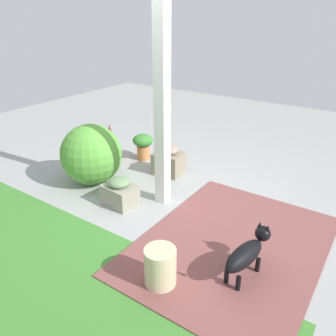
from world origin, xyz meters
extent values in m
plane|color=#9B9C9B|center=(0.00, 0.00, 0.00)|extent=(12.00, 12.00, 0.00)
cube|color=brown|center=(-1.00, 0.43, 0.01)|extent=(1.80, 2.40, 0.02)
cube|color=white|center=(0.18, 0.06, 1.27)|extent=(0.15, 0.15, 2.53)
cube|color=gray|center=(0.59, -0.67, 0.17)|extent=(0.46, 0.41, 0.34)
ellipsoid|color=gray|center=(0.59, -0.67, 0.39)|extent=(0.31, 0.31, 0.14)
cube|color=gray|center=(0.58, 0.46, 0.14)|extent=(0.46, 0.36, 0.27)
ellipsoid|color=#69875C|center=(0.58, 0.46, 0.32)|extent=(0.27, 0.27, 0.12)
sphere|color=#529837|center=(1.34, 0.20, 0.44)|extent=(0.88, 0.88, 0.88)
cylinder|color=#C47945|center=(1.26, -0.89, 0.12)|extent=(0.22, 0.22, 0.24)
ellipsoid|color=#397C2F|center=(1.26, -0.89, 0.34)|extent=(0.35, 0.35, 0.21)
cylinder|color=#B15C40|center=(1.70, -0.57, 0.13)|extent=(0.24, 0.24, 0.25)
cone|color=brown|center=(1.70, -0.57, 0.44)|extent=(0.21, 0.21, 0.38)
ellipsoid|color=black|center=(-1.28, 0.84, 0.26)|extent=(0.27, 0.57, 0.20)
sphere|color=black|center=(-1.34, 0.52, 0.34)|extent=(0.15, 0.15, 0.15)
cone|color=black|center=(-1.29, 0.51, 0.43)|extent=(0.05, 0.05, 0.06)
cone|color=black|center=(-1.38, 0.53, 0.43)|extent=(0.05, 0.05, 0.06)
cylinder|color=black|center=(-1.25, 0.66, 0.08)|extent=(0.05, 0.05, 0.16)
cylinder|color=black|center=(-1.37, 0.68, 0.08)|extent=(0.05, 0.05, 0.16)
cylinder|color=black|center=(-1.19, 0.99, 0.08)|extent=(0.05, 0.05, 0.16)
cylinder|color=black|center=(-1.32, 1.01, 0.08)|extent=(0.05, 0.05, 0.16)
cone|color=black|center=(-1.24, 1.09, 0.39)|extent=(0.04, 0.04, 0.13)
cylinder|color=beige|center=(-0.69, 1.33, 0.19)|extent=(0.30, 0.30, 0.39)
camera|label=1|loc=(-2.10, 3.28, 2.31)|focal=36.08mm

